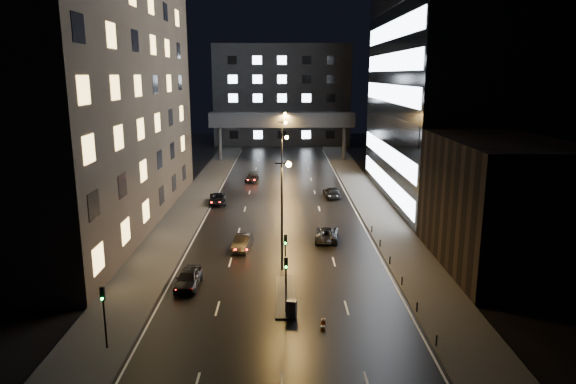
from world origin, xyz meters
name	(u,v)px	position (x,y,z in m)	size (l,w,h in m)	color
ground	(282,192)	(0.00, 40.00, 0.00)	(160.00, 160.00, 0.00)	black
sidewalk_left	(195,200)	(-12.50, 35.00, 0.07)	(5.00, 110.00, 0.15)	#383533
sidewalk_right	(369,199)	(12.50, 35.00, 0.07)	(5.00, 110.00, 0.15)	#383533
building_left	(84,53)	(-22.50, 24.00, 20.00)	(15.00, 48.00, 40.00)	#2D2319
building_right_low	(498,204)	(20.00, 9.00, 6.00)	(10.00, 18.00, 12.00)	black
building_right_glass	(465,38)	(25.00, 36.00, 22.50)	(20.00, 36.00, 45.00)	black
building_far	(282,95)	(0.00, 98.00, 12.50)	(34.00, 14.00, 25.00)	#333335
skybridge	(282,121)	(0.00, 70.00, 8.34)	(30.00, 3.00, 10.00)	#333335
median_island	(286,296)	(0.30, 2.00, 0.07)	(1.60, 8.00, 0.15)	#383533
traffic_signal_near	(286,251)	(0.30, 4.49, 3.09)	(0.28, 0.34, 4.40)	black
traffic_signal_far	(286,276)	(0.30, -1.01, 3.09)	(0.28, 0.34, 4.40)	black
traffic_signal_corner	(104,308)	(-11.50, -6.01, 2.94)	(0.28, 0.34, 4.40)	black
bollard_row	(396,271)	(10.20, 6.50, 0.45)	(0.12, 25.12, 0.90)	black
streetlight_near	(284,202)	(0.16, 8.00, 6.50)	(1.45, 0.50, 10.15)	black
streetlight_mid_a	(283,164)	(0.16, 28.00, 6.50)	(1.45, 0.50, 10.15)	black
streetlight_mid_b	(283,143)	(0.16, 48.00, 6.50)	(1.45, 0.50, 10.15)	black
streetlight_far	(283,130)	(0.16, 68.00, 6.50)	(1.45, 0.50, 10.15)	black
car_away_a	(188,278)	(-7.95, 4.17, 0.80)	(1.89, 4.71, 1.60)	black
car_away_b	(242,243)	(-4.10, 13.71, 0.74)	(1.57, 4.49, 1.48)	black
car_away_c	(218,199)	(-9.00, 32.93, 0.71)	(2.34, 5.08, 1.41)	black
car_away_d	(252,178)	(-5.09, 48.11, 0.66)	(1.86, 4.57, 1.33)	black
car_toward_a	(327,234)	(4.89, 16.64, 0.73)	(2.41, 5.22, 1.45)	black
car_toward_b	(332,192)	(7.32, 36.70, 0.74)	(2.08, 5.12, 1.49)	black
utility_cabinet	(291,309)	(0.70, -1.70, 0.79)	(0.72, 0.51, 1.27)	#525254
cone_a	(323,327)	(2.88, -3.60, 0.26)	(0.39, 0.39, 0.52)	#DA630B
cone_b	(323,320)	(3.00, -2.47, 0.23)	(0.40, 0.40, 0.46)	red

